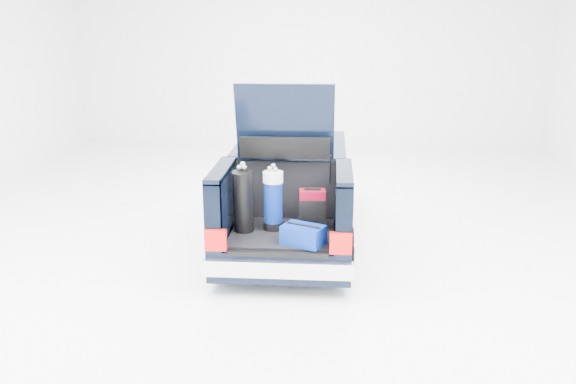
# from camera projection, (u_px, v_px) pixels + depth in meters

# --- Properties ---
(ground) EXTENTS (14.00, 14.00, 0.00)m
(ground) POSITION_uv_depth(u_px,v_px,m) (290.00, 236.00, 9.42)
(ground) COLOR white
(ground) RESTS_ON ground
(car) EXTENTS (1.87, 4.65, 2.47)m
(car) POSITION_uv_depth(u_px,v_px,m) (291.00, 192.00, 9.34)
(car) COLOR black
(car) RESTS_ON ground
(red_suitcase) EXTENTS (0.35, 0.24, 0.55)m
(red_suitcase) POSITION_uv_depth(u_px,v_px,m) (312.00, 210.00, 7.88)
(red_suitcase) COLOR #650315
(red_suitcase) RESTS_ON car
(black_golf_bag) EXTENTS (0.26, 0.33, 0.91)m
(black_golf_bag) POSITION_uv_depth(u_px,v_px,m) (243.00, 201.00, 7.73)
(black_golf_bag) COLOR black
(black_golf_bag) RESTS_ON car
(blue_golf_bag) EXTENTS (0.30, 0.30, 0.87)m
(blue_golf_bag) POSITION_uv_depth(u_px,v_px,m) (273.00, 200.00, 7.84)
(blue_golf_bag) COLOR black
(blue_golf_bag) RESTS_ON car
(blue_duffel) EXTENTS (0.58, 0.49, 0.26)m
(blue_duffel) POSITION_uv_depth(u_px,v_px,m) (303.00, 235.00, 7.38)
(blue_duffel) COLOR navy
(blue_duffel) RESTS_ON car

